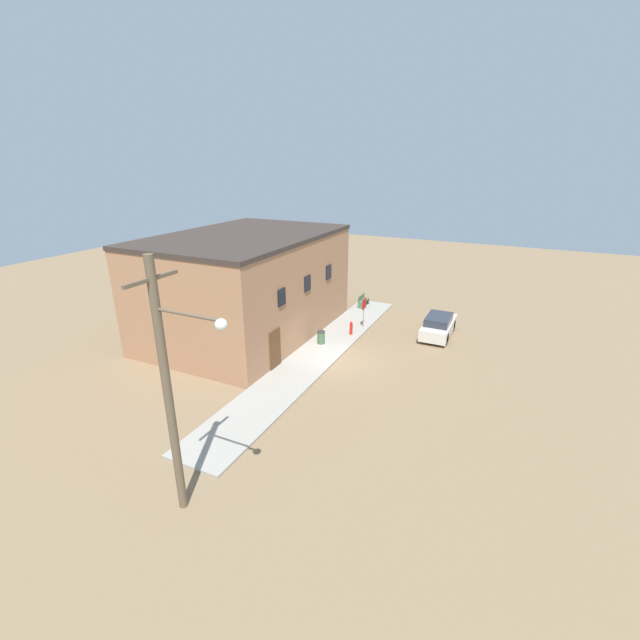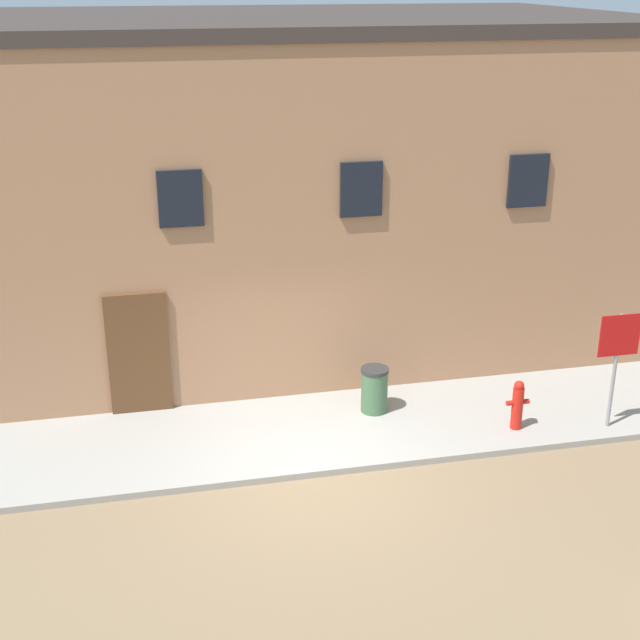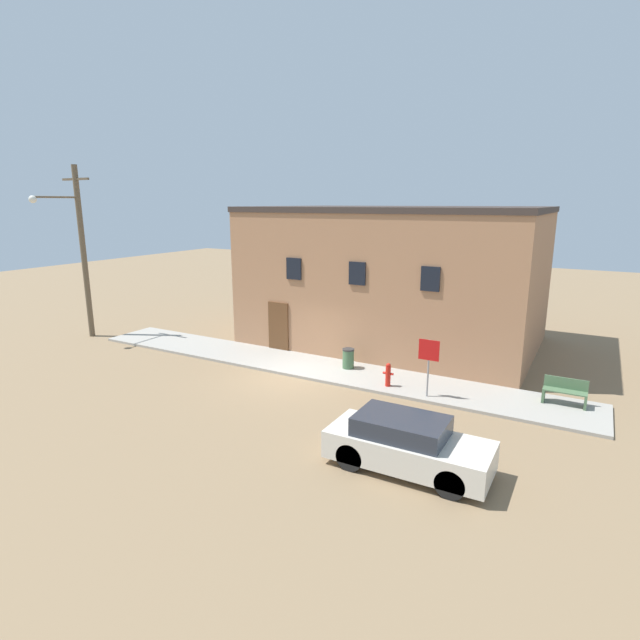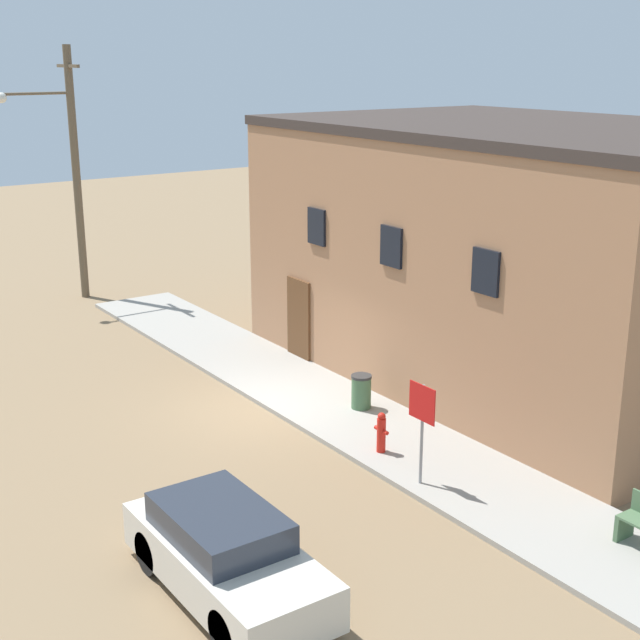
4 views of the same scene
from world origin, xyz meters
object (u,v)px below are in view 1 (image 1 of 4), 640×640
(fire_hydrant, at_px, (351,328))
(utility_pole, at_px, (170,386))
(bench, at_px, (363,301))
(parked_car, at_px, (438,326))
(trash_bin, at_px, (321,337))
(stop_sign, at_px, (364,307))

(fire_hydrant, relative_size, utility_pole, 0.10)
(bench, xyz_separation_m, parked_car, (-3.10, -6.13, 0.15))
(fire_hydrant, bearing_deg, bench, 12.74)
(bench, bearing_deg, fire_hydrant, -167.26)
(parked_car, bearing_deg, trash_bin, 127.06)
(fire_hydrant, height_order, trash_bin, fire_hydrant)
(trash_bin, bearing_deg, bench, 1.26)
(parked_car, bearing_deg, utility_pole, 166.32)
(parked_car, bearing_deg, fire_hydrant, 116.36)
(trash_bin, bearing_deg, parked_car, -52.94)
(stop_sign, height_order, utility_pole, utility_pole)
(stop_sign, distance_m, parked_car, 4.77)
(fire_hydrant, height_order, utility_pole, utility_pole)
(stop_sign, xyz_separation_m, parked_car, (0.93, -4.61, -0.81))
(stop_sign, xyz_separation_m, utility_pole, (-16.85, -0.29, 2.88))
(fire_hydrant, relative_size, parked_car, 0.21)
(bench, distance_m, utility_pole, 21.31)
(fire_hydrant, xyz_separation_m, bench, (5.52, 1.25, -0.02))
(parked_car, bearing_deg, stop_sign, 101.36)
(parked_car, bearing_deg, bench, 63.12)
(trash_bin, distance_m, utility_pole, 13.93)
(bench, distance_m, trash_bin, 7.61)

